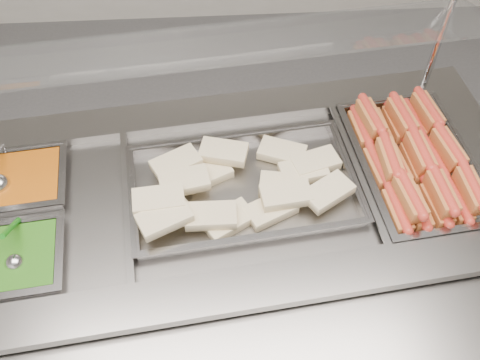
{
  "coord_description": "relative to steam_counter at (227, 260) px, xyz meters",
  "views": [
    {
      "loc": [
        -0.09,
        -0.53,
        2.06
      ],
      "look_at": [
        -0.03,
        0.43,
        0.86
      ],
      "focal_mm": 40.0,
      "sensor_mm": 36.0,
      "label": 1
    }
  ],
  "objects": [
    {
      "name": "steam_counter",
      "position": [
        0.0,
        0.0,
        0.0
      ],
      "size": [
        1.84,
        0.97,
        0.84
      ],
      "color": "gray",
      "rests_on": "ground"
    },
    {
      "name": "tray_rail",
      "position": [
        0.05,
        -0.48,
        0.38
      ],
      "size": [
        1.7,
        0.53,
        0.05
      ],
      "color": "gray",
      "rests_on": "steam_counter"
    },
    {
      "name": "sneeze_guard",
      "position": [
        -0.02,
        0.2,
        0.76
      ],
      "size": [
        1.57,
        0.45,
        0.41
      ],
      "color": "#B8B8BC",
      "rests_on": "steam_counter"
    },
    {
      "name": "pan_hotdogs",
      "position": [
        0.58,
        0.07,
        0.38
      ],
      "size": [
        0.37,
        0.55,
        0.09
      ],
      "color": "gray",
      "rests_on": "steam_counter"
    },
    {
      "name": "pan_wraps",
      "position": [
        0.06,
        0.01,
        0.4
      ],
      "size": [
        0.67,
        0.44,
        0.07
      ],
      "color": "gray",
      "rests_on": "steam_counter"
    },
    {
      "name": "pan_beans",
      "position": [
        -0.62,
        0.07,
        0.38
      ],
      "size": [
        0.3,
        0.25,
        0.09
      ],
      "color": "gray",
      "rests_on": "steam_counter"
    },
    {
      "name": "pan_peas",
      "position": [
        -0.58,
        -0.2,
        0.38
      ],
      "size": [
        0.3,
        0.25,
        0.09
      ],
      "color": "gray",
      "rests_on": "steam_counter"
    },
    {
      "name": "hotdogs_in_buns",
      "position": [
        0.57,
        0.06,
        0.43
      ],
      "size": [
        0.31,
        0.5,
        0.11
      ],
      "color": "#AE5524",
      "rests_on": "pan_hotdogs"
    },
    {
      "name": "tortilla_wraps",
      "position": [
        0.04,
        -0.01,
        0.43
      ],
      "size": [
        0.63,
        0.39,
        0.09
      ],
      "color": "beige",
      "rests_on": "pan_wraps"
    },
    {
      "name": "serving_spoon",
      "position": [
        -0.56,
        -0.2,
        0.43
      ],
      "size": [
        0.05,
        0.16,
        0.14
      ],
      "color": "#BCBCC1",
      "rests_on": "pan_peas"
    }
  ]
}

